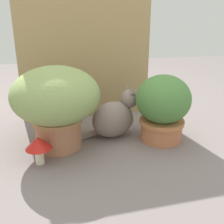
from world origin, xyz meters
The scene contains 6 objects.
ground_plane centered at (0.00, 0.00, 0.00)m, with size 6.00×6.00×0.00m, color slate.
cardboard_backdrop centered at (0.09, 0.53, 0.48)m, with size 0.91×0.03×0.96m, color tan.
grass_planter centered at (-0.15, 0.07, 0.27)m, with size 0.47×0.47×0.46m.
leafy_planter centered at (0.44, 0.02, 0.21)m, with size 0.31×0.31×0.39m.
cat centered at (0.19, 0.14, 0.12)m, with size 0.39×0.22×0.32m.
mushroom_ornament_red centered at (-0.26, -0.09, 0.11)m, with size 0.13×0.13×0.15m.
Camera 1 is at (-0.19, -1.30, 0.70)m, focal length 42.38 mm.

